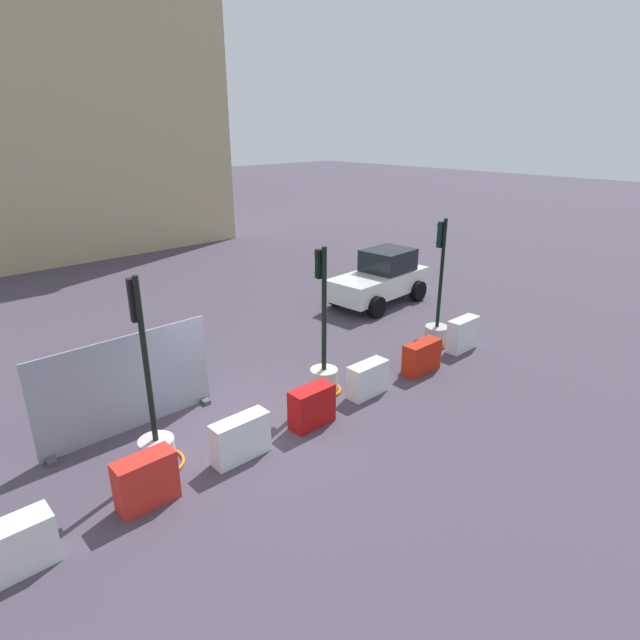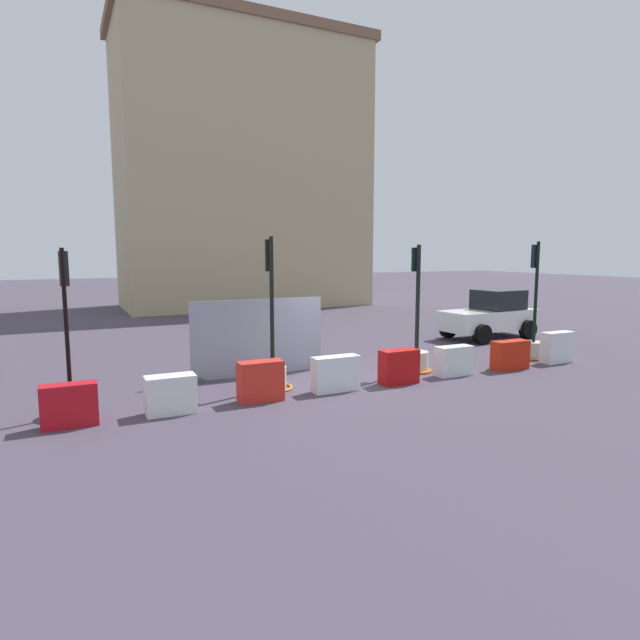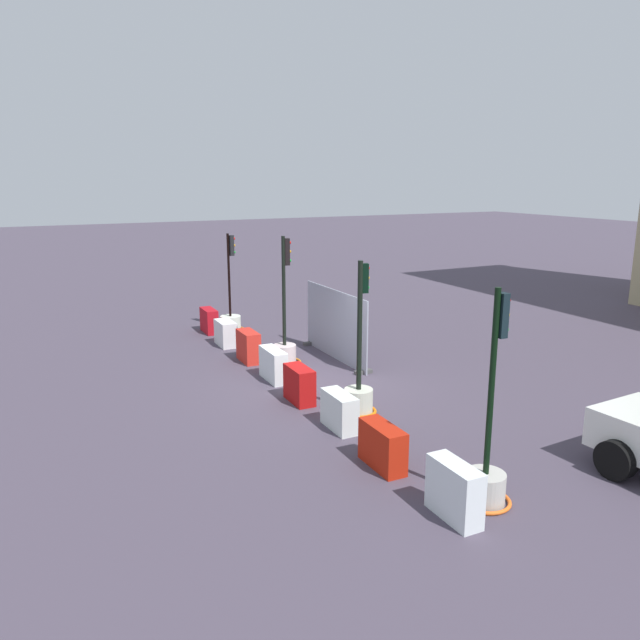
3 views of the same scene
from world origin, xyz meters
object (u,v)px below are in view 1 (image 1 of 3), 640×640
Objects in this scene: traffic_light_3 at (437,325)px; construction_barrier_2 at (146,481)px; traffic_light_1 at (155,438)px; traffic_light_2 at (324,369)px; construction_barrier_3 at (240,438)px; construction_barrier_7 at (463,334)px; construction_barrier_1 at (17,546)px; construction_barrier_4 at (312,407)px; car_white_van at (381,278)px; construction_barrier_6 at (422,357)px; construction_barrier_5 at (368,379)px.

construction_barrier_2 is at bearing -175.24° from traffic_light_3.
traffic_light_2 is at bearing 0.02° from traffic_light_1.
construction_barrier_3 is (1.26, -0.87, -0.15)m from traffic_light_1.
traffic_light_1 is 1.01× the size of traffic_light_3.
construction_barrier_2 is (-9.17, -0.76, -0.12)m from traffic_light_3.
traffic_light_2 is at bearing 16.31° from construction_barrier_3.
construction_barrier_7 is at bearing 0.03° from construction_barrier_2.
construction_barrier_7 is (11.28, 0.06, 0.06)m from construction_barrier_1.
traffic_light_1 reaches higher than construction_barrier_4.
traffic_light_2 is 1.52m from construction_barrier_4.
car_white_van is at bearing 31.17° from construction_barrier_4.
traffic_light_3 reaches higher than car_white_van.
construction_barrier_6 is at bearing -7.99° from traffic_light_1.
traffic_light_2 is at bearing 159.37° from construction_barrier_6.
traffic_light_1 reaches higher than car_white_van.
traffic_light_3 reaches higher than construction_barrier_3.
construction_barrier_3 is at bearing -154.33° from car_white_van.
traffic_light_2 is 4.57m from construction_barrier_7.
construction_barrier_6 is (6.74, -0.95, -0.16)m from traffic_light_1.
car_white_van reaches higher than construction_barrier_2.
construction_barrier_4 is (-1.21, -0.92, -0.14)m from traffic_light_2.
traffic_light_3 is at bearing 24.69° from construction_barrier_6.
construction_barrier_5 is (4.84, -0.82, -0.18)m from traffic_light_1.
traffic_light_3 is (8.56, -0.11, -0.01)m from traffic_light_1.
construction_barrier_4 is 5.69m from construction_barrier_7.
construction_barrier_3 is 3.58m from construction_barrier_5.
construction_barrier_7 is (0.15, -0.76, -0.11)m from traffic_light_3.
traffic_light_2 is 0.97× the size of traffic_light_3.
traffic_light_2 is 3.50× the size of construction_barrier_2.
construction_barrier_2 is (1.95, 0.05, 0.05)m from construction_barrier_1.
construction_barrier_1 is 3.82m from construction_barrier_3.
construction_barrier_1 is 7.41m from construction_barrier_5.
construction_barrier_5 is at bearing -9.66° from traffic_light_1.
traffic_light_2 is 3.46× the size of construction_barrier_1.
construction_barrier_4 is at bearing -148.83° from car_white_van.
construction_barrier_5 is 1.90m from construction_barrier_6.
traffic_light_3 reaches higher than construction_barrier_5.
construction_barrier_3 is 1.12× the size of construction_barrier_5.
traffic_light_2 reaches higher than construction_barrier_4.
traffic_light_1 reaches higher than construction_barrier_1.
car_white_van is (3.48, 4.39, 0.47)m from construction_barrier_6.
car_white_van is (10.84, 4.31, 0.43)m from construction_barrier_2.
traffic_light_2 reaches higher than construction_barrier_2.
construction_barrier_5 is 0.94× the size of construction_barrier_6.
construction_barrier_3 is 9.95m from car_white_van.
construction_barrier_6 is (3.72, -0.03, -0.02)m from construction_barrier_4.
construction_barrier_2 is 3.63m from construction_barrier_4.
construction_barrier_3 is at bearing -174.08° from traffic_light_3.
construction_barrier_2 is 5.46m from construction_barrier_5.
construction_barrier_6 is (-1.82, -0.84, -0.16)m from traffic_light_3.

